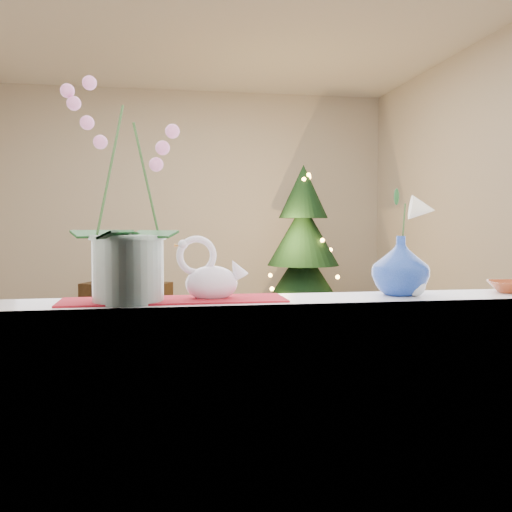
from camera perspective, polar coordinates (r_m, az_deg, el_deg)
The scene contains 16 objects.
ground at distance 4.34m, azimuth -3.93°, elevation -12.33°, with size 5.00×5.00×0.00m, color #3D2519.
wall_back at distance 6.68m, azimuth -6.22°, elevation 4.77°, with size 4.50×0.10×2.70m, color beige.
wall_front at distance 1.73m, azimuth 4.69°, elevation 9.47°, with size 4.50×0.10×2.70m, color beige.
wall_right at distance 4.96m, azimuth 22.95°, elevation 5.11°, with size 0.10×5.00×2.70m, color beige.
ceiling at distance 4.46m, azimuth -4.08°, elevation 23.35°, with size 5.00×5.00×0.00m, color white.
window_apron at distance 1.90m, azimuth 4.24°, elevation -19.10°, with size 2.20×0.08×0.88m, color white.
windowsill at distance 1.86m, azimuth 3.62°, elevation -4.85°, with size 2.20×0.26×0.04m, color white.
window_frame at distance 1.83m, azimuth 4.49°, elevation 20.33°, with size 2.22×0.06×1.60m, color white, non-canonical shape.
runner at distance 1.81m, azimuth -8.19°, elevation -4.37°, with size 0.70×0.20×0.01m, color maroon.
orchid_pot at distance 1.79m, azimuth -12.77°, elevation 6.40°, with size 0.24×0.24×0.69m, color beige, non-canonical shape.
swan at distance 1.82m, azimuth -4.47°, elevation -1.38°, with size 0.23×0.10×0.19m, color white, non-canonical shape.
blue_vase at distance 1.99m, azimuth 14.26°, elevation -0.50°, with size 0.22×0.22×0.23m, color navy.
lily at distance 1.99m, azimuth 14.34°, elevation 5.33°, with size 0.13×0.07×0.17m, color white, non-canonical shape.
paperweight at distance 1.97m, azimuth 15.60°, elevation -2.90°, with size 0.07×0.07×0.07m, color silver.
xmas_tree at distance 5.85m, azimuth 4.73°, elevation 0.44°, with size 0.97×0.97×1.77m, color black, non-canonical shape.
side_table at distance 5.66m, azimuth -12.80°, elevation -5.66°, with size 0.80×0.40×0.60m, color black.
Camera 1 is at (-0.43, -4.16, 1.16)m, focal length 40.00 mm.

